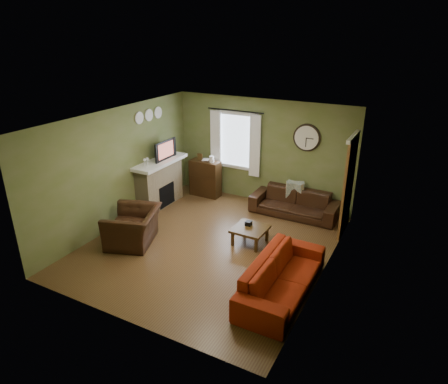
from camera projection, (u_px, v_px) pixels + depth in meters
The scene contains 31 objects.
floor at pixel (211, 245), 8.21m from camera, with size 4.60×5.20×0.00m, color brown.
ceiling at pixel (209, 119), 7.22m from camera, with size 4.60×5.20×0.00m, color white.
wall_left at pixel (119, 168), 8.71m from camera, with size 0.00×5.20×2.60m, color #626D3A.
wall_right at pixel (328, 210), 6.72m from camera, with size 0.00×5.20×2.60m, color #626D3A.
wall_back at pixel (262, 152), 9.83m from camera, with size 4.60×0.00×2.60m, color #626D3A.
wall_front at pixel (117, 247), 5.59m from camera, with size 4.60×0.00×2.60m, color #626D3A.
fireplace at pixel (160, 184), 9.85m from camera, with size 0.40×1.40×1.10m, color tan.
firebox at pixel (167, 195), 9.86m from camera, with size 0.04×0.60×0.55m, color black.
mantel at pixel (159, 162), 9.61m from camera, with size 0.58×1.60×0.08m, color white.
tv at pixel (163, 152), 9.64m from camera, with size 0.60×0.08×0.35m, color black.
tv_screen at pixel (166, 150), 9.59m from camera, with size 0.02×0.62×0.36m, color #994C3F.
medallion_left at pixel (139, 118), 8.99m from camera, with size 0.28×0.28×0.03m, color white.
medallion_mid at pixel (149, 115), 9.28m from camera, with size 0.28×0.28×0.03m, color white.
medallion_right at pixel (158, 113), 9.56m from camera, with size 0.28×0.28×0.03m, color white.
window_pane at pixel (237, 141), 10.04m from camera, with size 1.00×0.02×1.30m, color silver, non-canonical shape.
curtain_rod at pixel (235, 111), 9.67m from camera, with size 0.03×0.03×1.50m, color black.
curtain_left at pixel (216, 141), 10.22m from camera, with size 0.28×0.04×1.55m, color white.
curtain_right at pixel (255, 146), 9.74m from camera, with size 0.28×0.04×1.55m, color white.
wall_clock at pixel (307, 138), 9.12m from camera, with size 0.64×0.06×0.64m, color white, non-canonical shape.
door at pixel (348, 187), 8.33m from camera, with size 0.05×0.90×2.10m, color brown.
bookshelf at pixel (205, 178), 10.46m from camera, with size 0.80×0.34×0.95m, color black, non-canonical shape.
book at pixel (202, 160), 10.36m from camera, with size 0.17×0.23×0.02m, color #402B11.
sofa_brown at pixel (294, 203), 9.43m from camera, with size 2.04×0.80×0.60m, color black.
pillow_left at pixel (295, 190), 9.53m from camera, with size 0.40×0.12×0.40m, color #9BA79B.
pillow_right at pixel (295, 190), 9.53m from camera, with size 0.42×0.12×0.42m, color #9BA79B.
sofa_red at pixel (282, 276), 6.61m from camera, with size 2.21×0.86×0.64m, color maroon.
armchair at pixel (133, 227), 8.17m from camera, with size 1.11×0.97×0.72m, color black.
coffee_table at pixel (250, 235), 8.22m from camera, with size 0.66×0.66×0.35m, color #402B11, non-canonical shape.
tissue_box at pixel (248, 223), 8.23m from camera, with size 0.12×0.12×0.09m, color black.
wine_glass_a at pixel (145, 163), 9.09m from camera, with size 0.07×0.07×0.20m, color white, non-canonical shape.
wine_glass_b at pixel (147, 162), 9.17m from camera, with size 0.07×0.07×0.20m, color white, non-canonical shape.
Camera 1 is at (3.61, -6.20, 4.15)m, focal length 32.00 mm.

